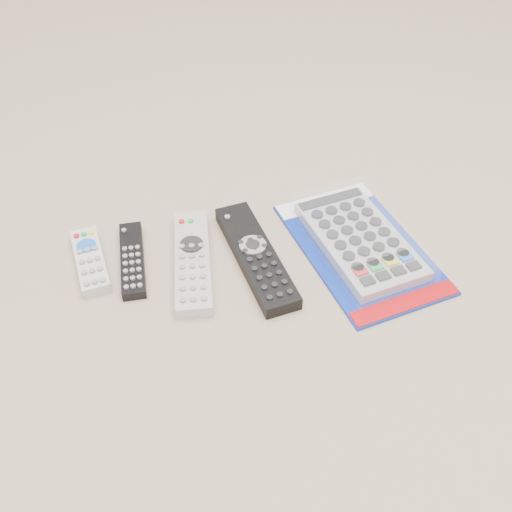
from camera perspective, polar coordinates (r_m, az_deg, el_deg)
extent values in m
plane|color=gray|center=(0.89, -2.10, 0.05)|extent=(5.00, 5.00, 0.00)
cube|color=#B0B1B3|center=(0.90, -16.25, -0.46)|extent=(0.06, 0.14, 0.02)
cylinder|color=blue|center=(0.91, -16.60, 1.02)|extent=(0.03, 0.03, 0.00)
cube|color=black|center=(0.89, -12.26, -0.33)|extent=(0.04, 0.16, 0.02)
cube|color=#B3B3B7|center=(0.87, -6.36, -0.51)|extent=(0.08, 0.21, 0.02)
cylinder|color=black|center=(0.88, -6.46, 1.20)|extent=(0.04, 0.04, 0.00)
cube|color=black|center=(0.87, -0.05, 0.03)|extent=(0.09, 0.24, 0.02)
cylinder|color=silver|center=(0.87, -0.32, 1.11)|extent=(0.05, 0.05, 0.00)
cube|color=navy|center=(0.91, 10.35, 0.85)|extent=(0.22, 0.31, 0.01)
cube|color=white|center=(0.99, 6.87, 5.48)|extent=(0.17, 0.07, 0.00)
cube|color=#A40B10|center=(0.84, 14.69, -4.53)|extent=(0.17, 0.06, 0.00)
cube|color=#B3B3B7|center=(0.91, 10.30, 1.54)|extent=(0.16, 0.24, 0.02)
cube|color=white|center=(0.90, 10.36, 1.90)|extent=(0.17, 0.25, 0.03)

